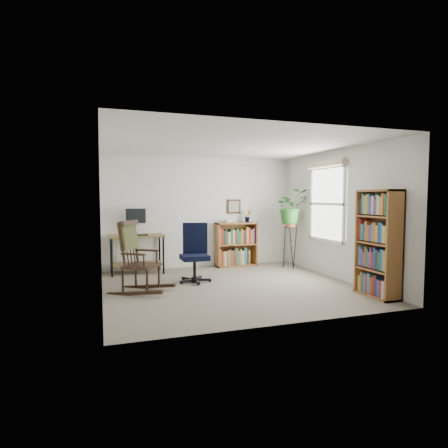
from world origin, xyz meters
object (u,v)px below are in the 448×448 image
object	(u,v)px
office_chair	(194,252)
rocking_chair	(141,256)
tall_bookshelf	(378,243)
desk	(137,254)
low_bookshelf	(236,244)

from	to	relation	value
office_chair	rocking_chair	bearing A→B (deg)	-138.54
office_chair	tall_bookshelf	bearing A→B (deg)	-19.36
desk	rocking_chair	world-z (taller)	rocking_chair
desk	office_chair	distance (m)	1.48
low_bookshelf	rocking_chair	bearing A→B (deg)	-142.82
rocking_chair	office_chair	bearing A→B (deg)	-31.65
desk	tall_bookshelf	size ratio (longest dim) A/B	0.65
desk	rocking_chair	size ratio (longest dim) A/B	0.91
office_chair	rocking_chair	xyz separation A→B (m)	(-0.98, -0.43, 0.05)
tall_bookshelf	desk	bearing A→B (deg)	138.09
rocking_chair	low_bookshelf	distance (m)	2.83
low_bookshelf	tall_bookshelf	bearing A→B (deg)	-69.55
desk	rocking_chair	bearing A→B (deg)	-92.66
desk	tall_bookshelf	bearing A→B (deg)	-41.91
desk	rocking_chair	distance (m)	1.60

